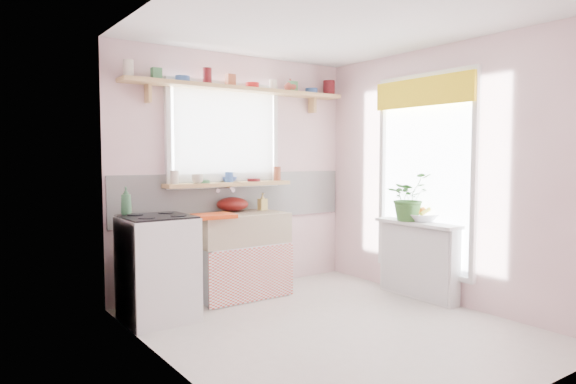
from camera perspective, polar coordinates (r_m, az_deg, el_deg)
room at (r=5.28m, az=4.46°, el=3.36°), size 3.20×3.20×3.20m
sink_unit at (r=5.27m, az=-5.50°, el=-6.92°), size 0.95×0.65×1.11m
cooker at (r=4.65m, az=-14.29°, el=-8.15°), size 0.58×0.58×0.93m
radiator_ledge at (r=5.36m, az=14.28°, el=-7.20°), size 0.22×0.95×0.78m
windowsill at (r=5.34m, az=-6.55°, el=0.88°), size 1.40×0.22×0.04m
pine_shelf at (r=5.45m, az=-5.17°, el=11.28°), size 2.52×0.24×0.04m
shelf_crockery at (r=5.44m, az=-5.39°, el=12.08°), size 2.47×0.11×0.12m
sill_crockery at (r=5.34m, az=-6.56°, el=1.71°), size 1.35×0.11×0.12m
dish_tray at (r=4.86m, az=-8.24°, el=-2.66°), size 0.40×0.31×0.04m
colander at (r=5.40m, az=-6.19°, el=-1.36°), size 0.42×0.42×0.15m
jade_plant at (r=5.31m, az=13.23°, el=-0.54°), size 0.45×0.40×0.49m
fruit_bowl at (r=5.32m, az=14.59°, el=-2.75°), size 0.40×0.40×0.08m
herb_pot at (r=5.49m, az=12.43°, el=-1.86°), size 0.11×0.08×0.20m
soap_bottle_sink at (r=5.50m, az=-2.85°, el=-1.08°), size 0.08×0.09×0.18m
sill_cup at (r=5.11m, az=-10.02°, el=1.44°), size 0.15×0.15×0.09m
sill_bowl at (r=5.41m, az=-6.59°, el=1.42°), size 0.22×0.22×0.05m
shelf_vase at (r=5.82m, az=0.26°, el=11.75°), size 0.14×0.14×0.15m
cooker_bottle at (r=4.70m, az=-17.55°, el=-0.93°), size 0.12×0.12×0.25m
fruit at (r=5.32m, az=14.59°, el=-2.08°), size 0.20×0.14×0.10m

